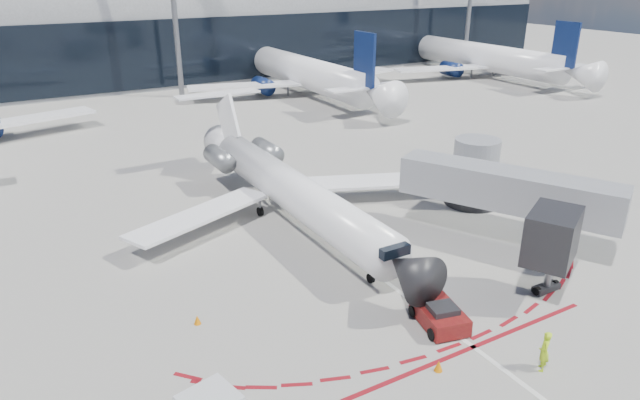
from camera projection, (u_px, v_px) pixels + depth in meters
ground at (340, 247)px, 34.94m from camera, size 260.00×260.00×0.00m
apron_centerline at (323, 235)px, 36.55m from camera, size 0.25×40.00×0.01m
apron_stop_bar at (473, 347)px, 25.71m from camera, size 14.00×0.25×0.01m
terminal_building at (109, 22)px, 83.89m from camera, size 150.00×24.15×24.00m
jet_bridge at (497, 188)px, 35.90m from camera, size 10.03×15.20×4.90m
regional_jet at (287, 186)px, 38.15m from camera, size 22.29×27.48×6.88m
pushback_tug at (440, 315)px, 27.13m from camera, size 2.51×4.74×1.21m
ramp_worker at (544, 351)px, 23.95m from camera, size 0.79×0.79×1.85m
safety_cone_left at (197, 320)px, 27.30m from camera, size 0.34×0.34×0.48m
safety_cone_right at (439, 366)px, 24.11m from camera, size 0.37×0.37×0.51m
bg_airliner_2 at (299, 49)px, 75.88m from camera, size 36.28×38.41×11.74m
bg_airliner_3 at (481, 37)px, 88.48m from camera, size 36.11×38.24×11.68m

